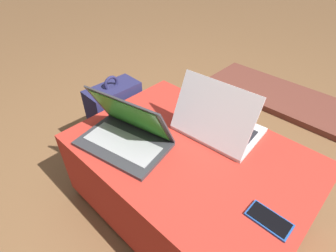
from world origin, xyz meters
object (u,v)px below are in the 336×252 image
at_px(cell_phone, 269,220).
at_px(backpack, 116,119).
at_px(laptop_far, 217,123).
at_px(laptop_near, 126,134).

relative_size(cell_phone, backpack, 0.28).
height_order(laptop_far, backpack, laptop_far).
xyz_separation_m(laptop_near, laptop_far, (0.24, 0.32, 0.00)).
xyz_separation_m(laptop_far, backpack, (-0.63, -0.11, -0.25)).
relative_size(laptop_far, cell_phone, 2.64).
distance_m(laptop_near, backpack, 0.50).
bearing_deg(laptop_near, laptop_far, 42.14).
distance_m(laptop_far, cell_phone, 0.45).
bearing_deg(backpack, laptop_near, 63.70).
bearing_deg(cell_phone, laptop_far, 57.71).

